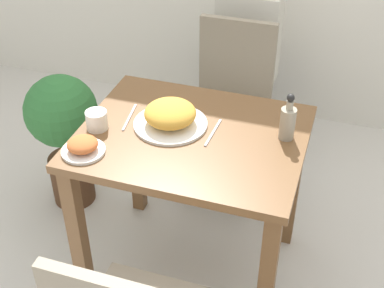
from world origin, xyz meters
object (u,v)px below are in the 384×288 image
(potted_plant_left, at_px, (64,127))
(person_figure, at_px, (247,57))
(chair_far, at_px, (230,98))
(food_plate, at_px, (170,116))
(side_plate, at_px, (83,146))
(drink_cup, at_px, (97,120))
(sauce_bottle, at_px, (288,121))

(potted_plant_left, bearing_deg, person_figure, 47.59)
(potted_plant_left, relative_size, person_figure, 0.64)
(chair_far, relative_size, food_plate, 3.07)
(food_plate, bearing_deg, side_plate, -132.41)
(potted_plant_left, bearing_deg, food_plate, -19.22)
(chair_far, height_order, person_figure, person_figure)
(person_figure, bearing_deg, potted_plant_left, -132.41)
(side_plate, bearing_deg, food_plate, 47.59)
(food_plate, distance_m, side_plate, 0.37)
(side_plate, bearing_deg, drink_cup, 97.42)
(food_plate, distance_m, sauce_bottle, 0.46)
(side_plate, relative_size, person_figure, 0.14)
(sauce_bottle, bearing_deg, drink_cup, -166.98)
(food_plate, relative_size, drink_cup, 3.46)
(sauce_bottle, xyz_separation_m, person_figure, (-0.38, 0.99, -0.26))
(potted_plant_left, distance_m, person_figure, 1.11)
(drink_cup, relative_size, person_figure, 0.07)
(drink_cup, height_order, potted_plant_left, drink_cup)
(chair_far, distance_m, person_figure, 0.38)
(person_figure, bearing_deg, side_plate, -104.16)
(chair_far, relative_size, potted_plant_left, 1.23)
(sauce_bottle, bearing_deg, side_plate, -154.92)
(drink_cup, bearing_deg, sauce_bottle, 13.02)
(food_plate, xyz_separation_m, potted_plant_left, (-0.66, 0.23, -0.34))
(chair_far, xyz_separation_m, drink_cup, (-0.35, -0.78, 0.28))
(person_figure, bearing_deg, drink_cup, -107.02)
(food_plate, distance_m, drink_cup, 0.29)
(chair_far, height_order, potted_plant_left, chair_far)
(chair_far, bearing_deg, person_figure, 90.02)
(side_plate, height_order, potted_plant_left, side_plate)
(side_plate, height_order, person_figure, person_figure)
(food_plate, height_order, person_figure, person_figure)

